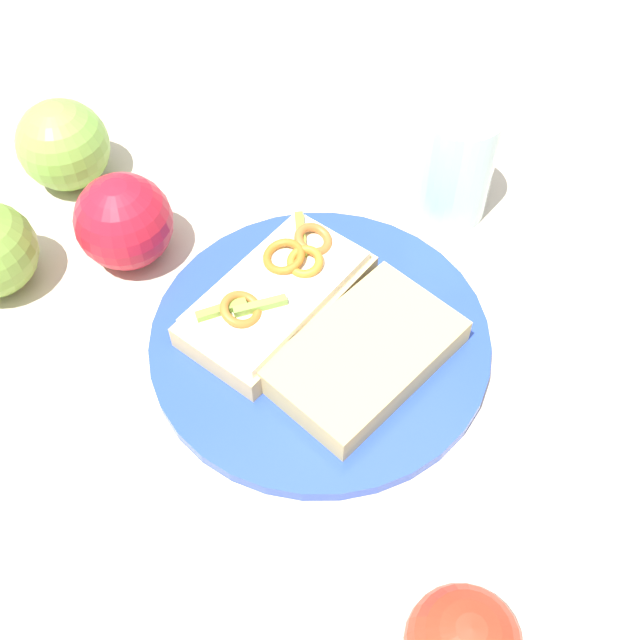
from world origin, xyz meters
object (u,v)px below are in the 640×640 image
apple_4 (124,222)px  drinking_glass (455,164)px  sandwich (278,295)px  plate (320,339)px  apple_0 (63,145)px  bread_slice_side (365,355)px

apple_4 → drinking_glass: 0.28m
sandwich → drinking_glass: 0.19m
plate → apple_4: (-0.16, -0.10, 0.03)m
plate → apple_4: bearing=-148.7°
plate → apple_0: bearing=-157.8°
plate → apple_0: 0.30m
apple_0 → apple_4: size_ratio=1.01×
apple_0 → apple_4: (0.11, 0.02, -0.00)m
apple_4 → sandwich: bearing=34.1°
plate → drinking_glass: bearing=113.9°
sandwich → apple_0: size_ratio=2.15×
plate → sandwich: bearing=-158.1°
bread_slice_side → apple_0: bearing=94.6°
drinking_glass → bread_slice_side: bearing=-53.5°
apple_0 → plate: bearing=22.2°
plate → bread_slice_side: 0.05m
sandwich → bread_slice_side: size_ratio=1.23×
apple_0 → drinking_glass: (0.20, 0.28, 0.01)m
sandwich → drinking_glass: size_ratio=1.68×
plate → drinking_glass: 0.19m
bread_slice_side → apple_4: bearing=102.1°
bread_slice_side → drinking_glass: (-0.12, 0.16, 0.03)m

